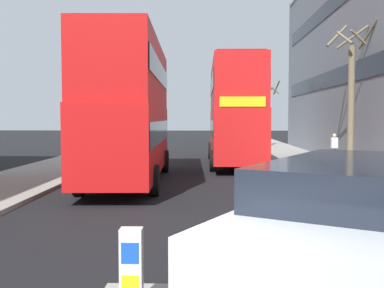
# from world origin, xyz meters

# --- Properties ---
(sidewalk_right) EXTENTS (4.00, 80.00, 0.14)m
(sidewalk_right) POSITION_xyz_m (6.50, 16.00, 0.07)
(sidewalk_right) COLOR gray
(sidewalk_right) RESTS_ON ground
(sidewalk_left) EXTENTS (4.00, 80.00, 0.14)m
(sidewalk_left) POSITION_xyz_m (-6.50, 16.00, 0.07)
(sidewalk_left) COLOR gray
(sidewalk_left) RESTS_ON ground
(kerb_line_outer) EXTENTS (0.10, 56.00, 0.01)m
(kerb_line_outer) POSITION_xyz_m (4.40, 14.00, 0.00)
(kerb_line_outer) COLOR yellow
(kerb_line_outer) RESTS_ON ground
(kerb_line_inner) EXTENTS (0.10, 56.00, 0.01)m
(kerb_line_inner) POSITION_xyz_m (4.24, 14.00, 0.00)
(kerb_line_inner) COLOR yellow
(kerb_line_inner) RESTS_ON ground
(keep_left_bollard) EXTENTS (0.36, 0.28, 1.11)m
(keep_left_bollard) POSITION_xyz_m (0.00, 2.88, 0.61)
(keep_left_bollard) COLOR silver
(keep_left_bollard) RESTS_ON traffic_island
(double_decker_bus_away) EXTENTS (3.09, 10.89, 5.64)m
(double_decker_bus_away) POSITION_xyz_m (-2.16, 15.53, 3.03)
(double_decker_bus_away) COLOR red
(double_decker_bus_away) RESTS_ON ground
(double_decker_bus_oncoming) EXTENTS (2.84, 10.82, 5.64)m
(double_decker_bus_oncoming) POSITION_xyz_m (2.47, 22.58, 3.03)
(double_decker_bus_oncoming) COLOR red
(double_decker_bus_oncoming) RESTS_ON ground
(taxi_minivan) EXTENTS (3.91, 5.12, 2.12)m
(taxi_minivan) POSITION_xyz_m (2.55, 2.19, 1.07)
(taxi_minivan) COLOR silver
(taxi_minivan) RESTS_ON ground
(pedestrian_far) EXTENTS (0.34, 0.22, 1.62)m
(pedestrian_far) POSITION_xyz_m (7.67, 21.51, 0.99)
(pedestrian_far) COLOR #2D2D38
(pedestrian_far) RESTS_ON sidewalk_right
(street_tree_near) EXTENTS (2.18, 1.87, 6.90)m
(street_tree_near) POSITION_xyz_m (7.60, 18.62, 3.55)
(street_tree_near) COLOR #6B6047
(street_tree_near) RESTS_ON sidewalk_right
(street_tree_far) EXTENTS (1.88, 1.88, 5.64)m
(street_tree_far) POSITION_xyz_m (6.20, 36.77, 2.96)
(street_tree_far) COLOR #6B6047
(street_tree_far) RESTS_ON sidewalk_right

